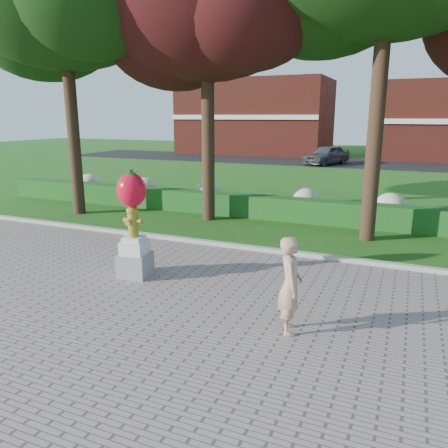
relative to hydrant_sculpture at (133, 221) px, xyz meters
name	(u,v)px	position (x,y,z in m)	size (l,w,h in m)	color
ground	(175,285)	(1.07, -0.06, -1.33)	(100.00, 100.00, 0.00)	#275916
walkway	(33,384)	(1.07, -4.06, -1.31)	(40.00, 14.00, 0.04)	gray
curb	(228,246)	(1.07, 2.94, -1.26)	(40.00, 0.18, 0.15)	#ADADA5
lawn_hedge	(271,208)	(1.07, 6.94, -0.93)	(24.00, 0.70, 0.80)	#154A19
hydrangea_row	(293,200)	(1.65, 7.94, -0.78)	(20.10, 1.10, 0.99)	#BAB98E
street	(349,163)	(1.07, 27.94, -1.32)	(50.00, 8.00, 0.02)	black
building_left	(256,117)	(-8.93, 33.94, 2.17)	(14.00, 8.00, 7.00)	maroon
hydrant_sculpture	(133,221)	(0.00, 0.00, 0.00)	(0.75, 0.75, 2.44)	gray
woman	(290,285)	(3.94, -1.21, -0.46)	(0.61, 0.40, 1.67)	tan
parked_car	(327,155)	(-0.36, 25.77, -0.58)	(1.74, 4.32, 1.47)	#42444A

